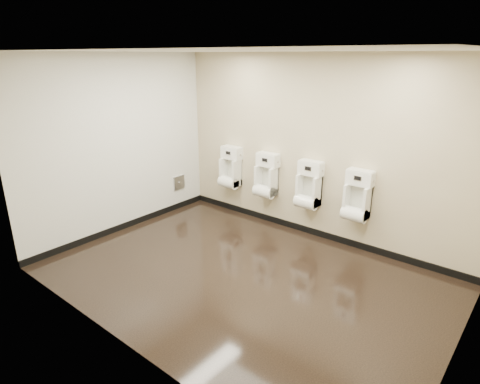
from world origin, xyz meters
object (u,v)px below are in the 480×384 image
at_px(urinal_0, 230,170).
at_px(urinal_3, 357,199).
at_px(access_panel, 179,182).
at_px(urinal_1, 266,179).
at_px(urinal_2, 309,188).

xyz_separation_m(urinal_0, urinal_3, (2.38, 0.00, 0.00)).
bearing_deg(urinal_3, urinal_0, 180.00).
distance_m(access_panel, urinal_1, 1.76).
height_order(access_panel, urinal_3, urinal_3).
bearing_deg(access_panel, urinal_0, 25.03).
height_order(urinal_0, urinal_3, same).
bearing_deg(urinal_1, urinal_0, 180.00).
xyz_separation_m(urinal_2, urinal_3, (0.79, 0.00, 0.00)).
height_order(access_panel, urinal_2, urinal_2).
relative_size(access_panel, urinal_3, 0.34).
xyz_separation_m(access_panel, urinal_3, (3.28, 0.42, 0.30)).
bearing_deg(urinal_2, urinal_3, 0.00).
bearing_deg(urinal_0, access_panel, -154.97).
bearing_deg(urinal_3, urinal_2, 180.00).
relative_size(urinal_1, urinal_3, 1.00).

